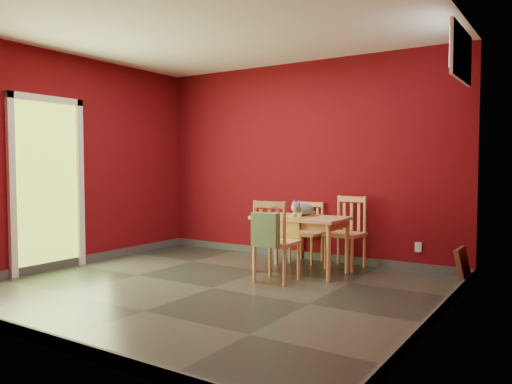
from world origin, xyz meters
The scene contains 13 objects.
ground centered at (0.00, 0.00, 0.00)m, with size 4.50×4.50×0.00m, color #2D342D.
room_shell centered at (0.00, 0.00, 0.05)m, with size 4.50×4.50×4.50m.
doorway centered at (-2.23, -0.40, 1.12)m, with size 0.06×1.01×2.13m.
window centered at (2.23, 1.00, 2.35)m, with size 0.05×0.90×0.50m.
outlet_plate centered at (1.60, 1.99, 0.30)m, with size 0.08×0.01×0.12m, color silver.
dining_table centered at (0.42, 1.17, 0.59)m, with size 1.09×0.63×0.68m.
table_runner centered at (0.42, 1.07, 0.63)m, with size 0.29×0.60×0.30m.
chair_far_left centered at (0.18, 1.83, 0.41)m, with size 0.38×0.38×0.80m.
chair_far_right centered at (0.78, 1.73, 0.46)m, with size 0.44×0.44×0.90m.
chair_near centered at (0.42, 0.58, 0.46)m, with size 0.45×0.45×0.91m.
tote_bag centered at (0.42, 0.37, 0.61)m, with size 0.31×0.18×0.43m.
cat centered at (0.44, 1.20, 0.79)m, with size 0.22×0.43×0.21m, color slate, non-canonical shape.
picture_frame centered at (2.19, 1.57, 0.20)m, with size 0.13×0.40×0.40m.
Camera 1 is at (3.20, -4.12, 1.29)m, focal length 35.00 mm.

